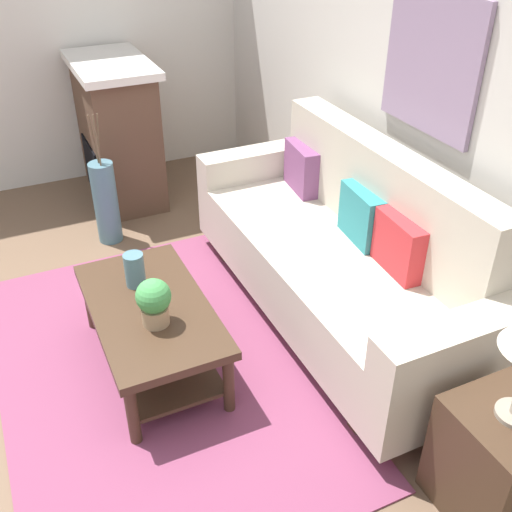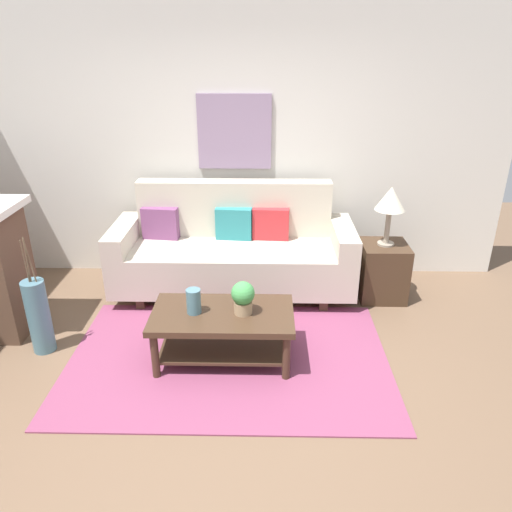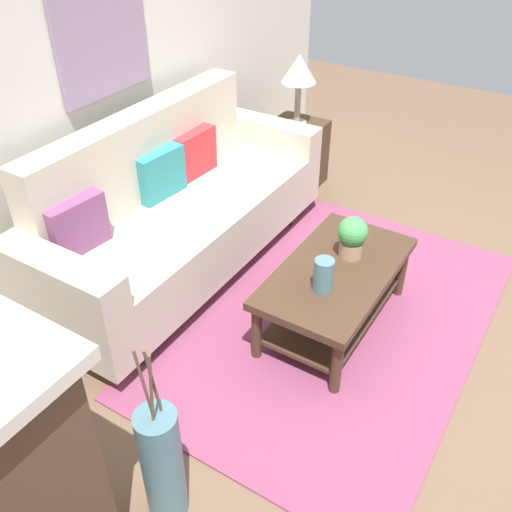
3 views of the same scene
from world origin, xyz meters
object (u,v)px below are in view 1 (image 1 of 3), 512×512
object	(u,v)px
couch	(340,256)
side_table	(499,461)
fireplace	(118,131)
framed_painting	(431,64)
tabletop_vase	(135,270)
throw_pillow_plum	(302,168)
throw_pillow_crimson	(399,245)
potted_plant_tabletop	(154,301)
floor_vase	(106,203)
coffee_table	(151,322)
throw_pillow_teal	(362,215)

from	to	relation	value
couch	side_table	size ratio (longest dim) A/B	4.18
fireplace	framed_painting	xyz separation A→B (m)	(2.19, 1.26, 0.94)
tabletop_vase	framed_painting	xyz separation A→B (m)	(0.23, 1.66, 0.99)
throw_pillow_plum	side_table	distance (m)	2.25
throw_pillow_plum	throw_pillow_crimson	bearing A→B (deg)	0.00
throw_pillow_plum	potted_plant_tabletop	size ratio (longest dim) A/B	1.37
couch	potted_plant_tabletop	world-z (taller)	couch
side_table	floor_vase	size ratio (longest dim) A/B	0.89
throw_pillow_crimson	coffee_table	size ratio (longest dim) A/B	0.33
throw_pillow_crimson	fireplace	world-z (taller)	fireplace
tabletop_vase	floor_vase	bearing A→B (deg)	175.30
coffee_table	side_table	xyz separation A→B (m)	(1.48, 1.08, -0.03)
throw_pillow_teal	potted_plant_tabletop	xyz separation A→B (m)	(0.15, -1.32, -0.11)
coffee_table	potted_plant_tabletop	xyz separation A→B (m)	(0.16, -0.01, 0.26)
potted_plant_tabletop	side_table	xyz separation A→B (m)	(1.32, 1.09, -0.29)
tabletop_vase	fireplace	xyz separation A→B (m)	(-1.96, 0.40, 0.06)
tabletop_vase	throw_pillow_plum	bearing A→B (deg)	111.00
throw_pillow_teal	framed_painting	distance (m)	0.91
throw_pillow_plum	tabletop_vase	bearing A→B (deg)	-69.00
couch	side_table	distance (m)	1.48
fireplace	couch	bearing A→B (deg)	20.00
couch	coffee_table	distance (m)	1.19
coffee_table	framed_painting	world-z (taller)	framed_painting
throw_pillow_crimson	side_table	bearing A→B (deg)	-11.82
coffee_table	floor_vase	world-z (taller)	floor_vase
fireplace	framed_painting	size ratio (longest dim) A/B	1.58
throw_pillow_plum	throw_pillow_teal	bearing A→B (deg)	0.00
potted_plant_tabletop	throw_pillow_crimson	bearing A→B (deg)	80.53
side_table	couch	bearing A→B (deg)	175.89
throw_pillow_teal	couch	bearing A→B (deg)	-90.00
throw_pillow_crimson	potted_plant_tabletop	bearing A→B (deg)	-99.47
floor_vase	coffee_table	bearing A→B (deg)	-3.63
couch	fireplace	world-z (taller)	fireplace
throw_pillow_crimson	floor_vase	size ratio (longest dim) A/B	0.57
throw_pillow_plum	throw_pillow_crimson	xyz separation A→B (m)	(1.10, 0.00, 0.00)
throw_pillow_crimson	coffee_table	world-z (taller)	throw_pillow_crimson
fireplace	potted_plant_tabletop	bearing A→B (deg)	-9.67
potted_plant_tabletop	tabletop_vase	bearing A→B (deg)	-179.83
throw_pillow_teal	side_table	world-z (taller)	throw_pillow_teal
throw_pillow_plum	side_table	bearing A→B (deg)	-5.96
potted_plant_tabletop	side_table	bearing A→B (deg)	39.51
throw_pillow_plum	fireplace	world-z (taller)	fireplace
tabletop_vase	floor_vase	world-z (taller)	floor_vase
couch	framed_painting	xyz separation A→B (m)	(0.00, 0.47, 1.09)
throw_pillow_crimson	framed_painting	distance (m)	0.98
coffee_table	potted_plant_tabletop	distance (m)	0.30
couch	coffee_table	bearing A→B (deg)	-90.63
throw_pillow_crimson	side_table	world-z (taller)	throw_pillow_crimson
floor_vase	framed_painting	bearing A→B (deg)	45.96
throw_pillow_crimson	tabletop_vase	xyz separation A→B (m)	(-0.60, -1.32, -0.15)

